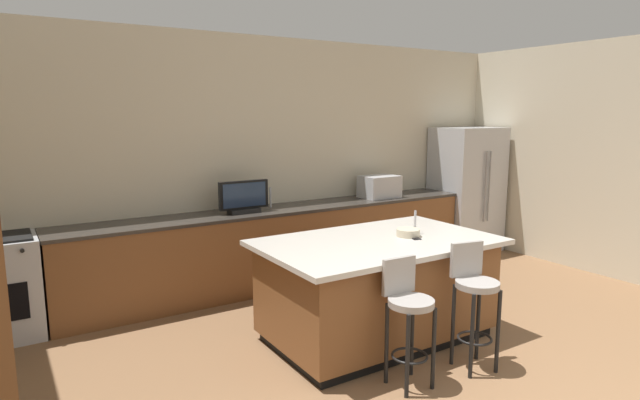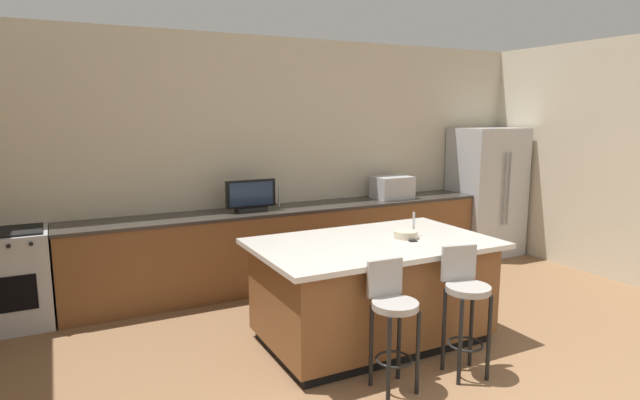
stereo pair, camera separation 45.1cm
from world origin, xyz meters
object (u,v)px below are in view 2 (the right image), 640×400
at_px(range_oven, 4,280).
at_px(bar_stool_right, 465,299).
at_px(microwave, 392,187).
at_px(cell_phone, 411,240).
at_px(refrigerator, 486,192).
at_px(bar_stool_left, 392,314).
at_px(tv_monitor, 251,197).
at_px(kitchen_island, 372,290).
at_px(fruit_bowl, 406,234).

bearing_deg(range_oven, bar_stool_right, -39.09).
xyz_separation_m(microwave, cell_phone, (-1.13, -1.92, -0.15)).
relative_size(refrigerator, bar_stool_left, 1.89).
distance_m(tv_monitor, bar_stool_right, 2.76).
relative_size(kitchen_island, bar_stool_left, 2.18).
bearing_deg(fruit_bowl, microwave, 58.46).
xyz_separation_m(bar_stool_left, fruit_bowl, (0.64, 0.74, 0.37)).
bearing_deg(fruit_bowl, cell_phone, -90.13).
distance_m(kitchen_island, bar_stool_left, 0.85).
height_order(bar_stool_left, fruit_bowl, fruit_bowl).
height_order(bar_stool_left, cell_phone, bar_stool_left).
bearing_deg(refrigerator, tv_monitor, -179.98).
xyz_separation_m(refrigerator, bar_stool_right, (-2.73, -2.59, -0.30)).
xyz_separation_m(kitchen_island, tv_monitor, (-0.51, 1.74, 0.62)).
relative_size(kitchen_island, microwave, 4.35).
distance_m(kitchen_island, cell_phone, 0.57).
height_order(microwave, cell_phone, microwave).
bearing_deg(refrigerator, microwave, 178.18).
xyz_separation_m(tv_monitor, bar_stool_left, (0.18, -2.52, -0.52)).
bearing_deg(tv_monitor, refrigerator, 0.02).
relative_size(refrigerator, tv_monitor, 3.15).
bearing_deg(tv_monitor, kitchen_island, -73.75).
distance_m(tv_monitor, bar_stool_left, 2.58).
relative_size(refrigerator, cell_phone, 12.08).
distance_m(microwave, fruit_bowl, 2.16).
relative_size(tv_monitor, bar_stool_right, 0.57).
bearing_deg(cell_phone, range_oven, 167.25).
xyz_separation_m(refrigerator, microwave, (-1.59, 0.05, 0.16)).
distance_m(refrigerator, cell_phone, 3.30).
height_order(kitchen_island, cell_phone, cell_phone).
bearing_deg(range_oven, tv_monitor, -1.19).
bearing_deg(tv_monitor, bar_stool_left, -85.86).
bearing_deg(kitchen_island, refrigerator, 29.92).
relative_size(microwave, fruit_bowl, 2.26).
distance_m(kitchen_island, tv_monitor, 1.92).
xyz_separation_m(kitchen_island, range_oven, (-2.95, 1.79, 0.00)).
height_order(tv_monitor, bar_stool_right, tv_monitor).
distance_m(kitchen_island, range_oven, 3.45).
xyz_separation_m(microwave, bar_stool_right, (-1.14, -2.64, -0.46)).
bearing_deg(microwave, refrigerator, -1.82).
bearing_deg(kitchen_island, microwave, 51.20).
distance_m(range_oven, microwave, 4.43).
xyz_separation_m(refrigerator, fruit_bowl, (-2.72, -1.79, 0.04)).
distance_m(kitchen_island, fruit_bowl, 0.58).
relative_size(microwave, bar_stool_left, 0.50).
relative_size(range_oven, fruit_bowl, 4.45).
bearing_deg(bar_stool_right, fruit_bowl, 100.08).
bearing_deg(cell_phone, bar_stool_left, -116.91).
bearing_deg(range_oven, kitchen_island, -31.33).
xyz_separation_m(range_oven, bar_stool_right, (3.25, -2.64, 0.14)).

